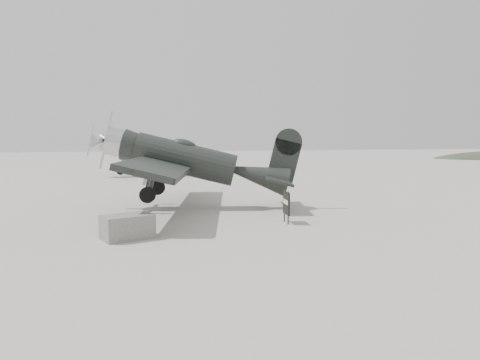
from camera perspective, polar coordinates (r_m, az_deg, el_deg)
The scene contains 5 objects.
ground at distance 19.82m, azimuth 1.59°, elevation -4.30°, with size 160.00×160.00×0.00m, color #A49C91.
lowwing_monoplane at distance 21.55m, azimuth -5.55°, elevation 2.21°, with size 9.11×12.64×4.06m.
highwing_monoplane at distance 39.05m, azimuth -11.87°, elevation 3.73°, with size 8.97×12.61×3.59m.
equipment_block at distance 15.72m, azimuth -13.57°, elevation -5.58°, with size 1.58×0.99×0.79m, color #625F5B.
sign_board at distance 18.02m, azimuth 5.68°, elevation -2.89°, with size 0.12×0.87×1.26m.
Camera 1 is at (-4.65, -18.97, 3.37)m, focal length 35.00 mm.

